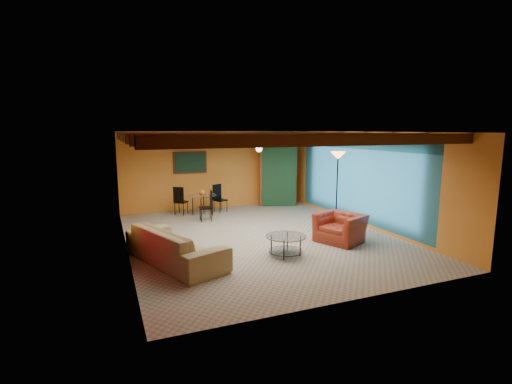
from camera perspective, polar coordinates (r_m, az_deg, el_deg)
name	(u,v)px	position (r m, az deg, el deg)	size (l,w,h in m)	color
room	(257,145)	(9.60, 0.20, 7.07)	(6.52, 8.01, 2.71)	gray
sofa	(175,245)	(8.09, -12.14, -7.90)	(2.57, 1.00, 0.75)	#8D805B
armchair	(340,228)	(9.59, 12.64, -5.33)	(1.08, 0.95, 0.70)	maroon
coffee_table	(286,245)	(8.42, 4.52, -8.06)	(0.90, 0.90, 0.46)	silver
dining_table	(202,201)	(12.28, -8.12, -1.39)	(1.82, 1.82, 0.94)	silver
armoire	(276,176)	(13.87, 2.98, 2.40)	(1.21, 0.60, 2.13)	brown
floor_lamp	(337,188)	(11.26, 12.15, 0.60)	(0.44, 0.44, 2.14)	black
ceiling_fan	(259,146)	(9.50, 0.46, 7.04)	(1.50, 1.50, 0.44)	#472614
painting	(190,162)	(13.06, -9.94, 4.42)	(1.05, 0.03, 0.65)	black
potted_plant	(276,141)	(13.77, 3.03, 7.72)	(0.41, 0.35, 0.45)	#26661E
vase	(202,184)	(12.18, -8.18, 1.25)	(0.19, 0.19, 0.20)	orange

